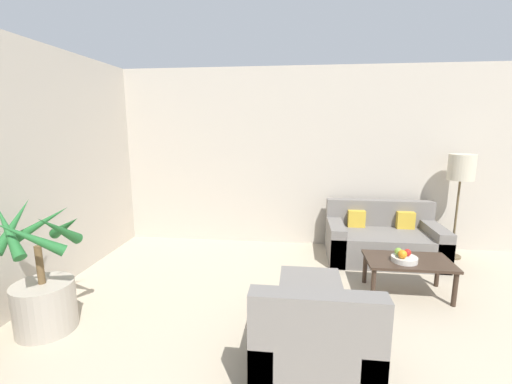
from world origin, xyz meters
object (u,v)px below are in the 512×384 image
sofa_loveseat (382,241)px  apple_green (398,251)px  potted_palm (43,290)px  ottoman (310,298)px  orange_fruit (402,254)px  floor_lamp (461,171)px  fruit_bowl (404,259)px  apple_red (407,252)px  coffee_table (408,264)px  armchair (313,349)px

sofa_loveseat → apple_green: size_ratio=18.30×
apple_green → potted_palm: bearing=-162.1°
apple_green → ottoman: size_ratio=0.14×
orange_fruit → floor_lamp: bearing=50.5°
fruit_bowl → apple_red: (0.03, 0.03, 0.07)m
orange_fruit → ottoman: 1.14m
sofa_loveseat → apple_green: sofa_loveseat is taller
floor_lamp → ottoman: floor_lamp is taller
apple_red → orange_fruit: bearing=-133.2°
coffee_table → ottoman: 1.25m
fruit_bowl → ottoman: fruit_bowl is taller
floor_lamp → armchair: floor_lamp is taller
sofa_loveseat → orange_fruit: size_ratio=16.46×
potted_palm → apple_red: size_ratio=15.97×
armchair → ottoman: bearing=89.5°
sofa_loveseat → floor_lamp: 1.41m
coffee_table → ottoman: (-1.08, -0.62, -0.14)m
potted_palm → sofa_loveseat: (3.45, 2.13, -0.12)m
potted_palm → coffee_table: potted_palm is taller
armchair → apple_red: bearing=53.7°
coffee_table → orange_fruit: bearing=-132.1°
floor_lamp → fruit_bowl: (-1.04, -1.26, -0.80)m
potted_palm → ottoman: size_ratio=2.12×
fruit_bowl → apple_red: bearing=38.6°
apple_green → armchair: armchair is taller
orange_fruit → coffee_table: bearing=47.9°
potted_palm → orange_fruit: bearing=16.4°
sofa_loveseat → ottoman: bearing=-122.8°
coffee_table → apple_green: size_ratio=10.97×
floor_lamp → armchair: bearing=-127.7°
coffee_table → apple_green: (-0.12, -0.02, 0.15)m
sofa_loveseat → fruit_bowl: size_ratio=5.58×
sofa_loveseat → apple_green: 1.08m
floor_lamp → orange_fruit: 1.85m
fruit_bowl → potted_palm: bearing=-163.0°
sofa_loveseat → coffee_table: 1.03m
armchair → sofa_loveseat: bearing=67.0°
potted_palm → armchair: (2.39, -0.38, -0.12)m
floor_lamp → coffee_table: floor_lamp is taller
coffee_table → apple_red: 0.16m
coffee_table → orange_fruit: size_ratio=9.87×
floor_lamp → apple_red: 1.76m
sofa_loveseat → floor_lamp: bearing=9.9°
potted_palm → orange_fruit: (3.37, 0.99, 0.11)m
apple_green → ottoman: 1.17m
potted_palm → apple_red: (3.45, 1.07, 0.11)m
orange_fruit → potted_palm: bearing=-163.6°
apple_green → armchair: 1.77m
floor_lamp → apple_red: floor_lamp is taller
fruit_bowl → orange_fruit: 0.10m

